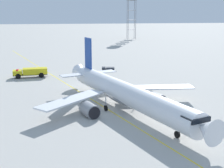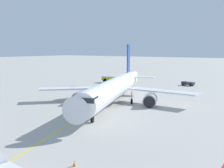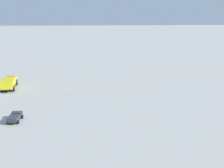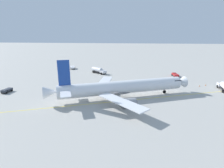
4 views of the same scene
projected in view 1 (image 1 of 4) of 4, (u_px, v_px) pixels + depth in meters
The scene contains 5 objects.
ground_plane at pixel (110, 108), 62.83m from camera, with size 600.00×600.00×0.00m, color #ADAAA3.
airliner_main at pixel (125, 94), 60.67m from camera, with size 42.60×31.68×12.44m.
fire_tender_truck at pixel (31, 72), 89.25m from camera, with size 3.89×9.42×2.50m.
baggage_truck_truck at pixel (108, 69), 98.24m from camera, with size 2.18×3.85×1.22m.
taxiway_centreline at pixel (98, 103), 65.69m from camera, with size 166.70×63.34×0.01m.
Camera 1 is at (-59.63, 6.55, 19.25)m, focal length 52.10 mm.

